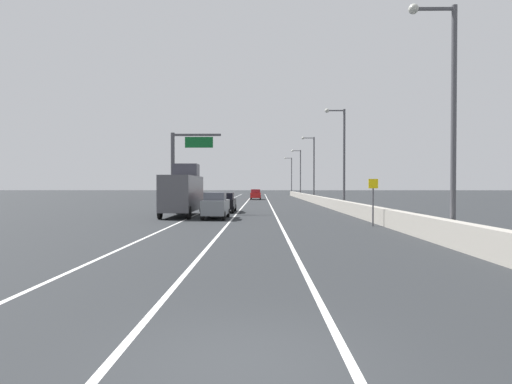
% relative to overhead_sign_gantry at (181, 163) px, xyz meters
% --- Properties ---
extents(ground_plane, '(320.00, 320.00, 0.00)m').
position_rel_overhead_sign_gantry_xyz_m(ground_plane, '(7.26, 32.30, -4.73)').
color(ground_plane, '#26282B').
extents(lane_stripe_left, '(0.16, 130.00, 0.00)m').
position_rel_overhead_sign_gantry_xyz_m(lane_stripe_left, '(1.76, 23.30, -4.73)').
color(lane_stripe_left, silver).
rests_on(lane_stripe_left, ground_plane).
extents(lane_stripe_center, '(0.16, 130.00, 0.00)m').
position_rel_overhead_sign_gantry_xyz_m(lane_stripe_center, '(5.26, 23.30, -4.73)').
color(lane_stripe_center, silver).
rests_on(lane_stripe_center, ground_plane).
extents(lane_stripe_right, '(0.16, 130.00, 0.00)m').
position_rel_overhead_sign_gantry_xyz_m(lane_stripe_right, '(8.76, 23.30, -4.73)').
color(lane_stripe_right, silver).
rests_on(lane_stripe_right, ground_plane).
extents(jersey_barrier_right, '(0.60, 120.00, 1.10)m').
position_rel_overhead_sign_gantry_xyz_m(jersey_barrier_right, '(15.49, 8.30, -4.18)').
color(jersey_barrier_right, '#9E998E').
rests_on(jersey_barrier_right, ground_plane).
extents(overhead_sign_gantry, '(4.68, 0.36, 7.50)m').
position_rel_overhead_sign_gantry_xyz_m(overhead_sign_gantry, '(0.00, 0.00, 0.00)').
color(overhead_sign_gantry, '#47474C').
rests_on(overhead_sign_gantry, ground_plane).
extents(speed_advisory_sign, '(0.60, 0.11, 3.00)m').
position_rel_overhead_sign_gantry_xyz_m(speed_advisory_sign, '(14.59, -11.86, -2.96)').
color(speed_advisory_sign, '#4C4C51').
rests_on(speed_advisory_sign, ground_plane).
extents(lamp_post_right_near, '(2.14, 0.44, 10.59)m').
position_rel_overhead_sign_gantry_xyz_m(lamp_post_right_near, '(15.75, -19.49, 1.32)').
color(lamp_post_right_near, '#4C4C51').
rests_on(lamp_post_right_near, ground_plane).
extents(lamp_post_right_second, '(2.14, 0.44, 10.59)m').
position_rel_overhead_sign_gantry_xyz_m(lamp_post_right_second, '(15.90, 4.54, 1.32)').
color(lamp_post_right_second, '#4C4C51').
rests_on(lamp_post_right_second, ground_plane).
extents(lamp_post_right_third, '(2.14, 0.44, 10.59)m').
position_rel_overhead_sign_gantry_xyz_m(lamp_post_right_third, '(15.94, 28.57, 1.32)').
color(lamp_post_right_third, '#4C4C51').
rests_on(lamp_post_right_third, ground_plane).
extents(lamp_post_right_fourth, '(2.14, 0.44, 10.59)m').
position_rel_overhead_sign_gantry_xyz_m(lamp_post_right_fourth, '(16.11, 52.59, 1.32)').
color(lamp_post_right_fourth, '#4C4C51').
rests_on(lamp_post_right_fourth, ground_plane).
extents(lamp_post_right_fifth, '(2.14, 0.44, 10.59)m').
position_rel_overhead_sign_gantry_xyz_m(lamp_post_right_fifth, '(15.97, 76.62, 1.32)').
color(lamp_post_right_fifth, '#4C4C51').
rests_on(lamp_post_right_fifth, ground_plane).
extents(car_gray_0, '(1.89, 4.09, 2.06)m').
position_rel_overhead_sign_gantry_xyz_m(car_gray_0, '(3.97, -6.27, -3.70)').
color(car_gray_0, slate).
rests_on(car_gray_0, ground_plane).
extents(car_red_1, '(1.96, 4.44, 1.90)m').
position_rel_overhead_sign_gantry_xyz_m(car_red_1, '(6.54, 37.24, -3.78)').
color(car_red_1, red).
rests_on(car_red_1, ground_plane).
extents(car_black_2, '(1.90, 4.64, 1.88)m').
position_rel_overhead_sign_gantry_xyz_m(car_black_2, '(4.02, 1.56, -3.79)').
color(car_black_2, black).
rests_on(car_black_2, ground_plane).
extents(box_truck, '(2.47, 7.74, 4.49)m').
position_rel_overhead_sign_gantry_xyz_m(box_truck, '(0.87, -3.48, -2.67)').
color(box_truck, '#4C4C51').
rests_on(box_truck, ground_plane).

